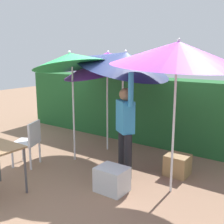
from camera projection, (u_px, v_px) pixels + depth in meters
ground_plane at (103, 172)px, 5.23m from camera, size 24.00×24.00×0.00m
hedge_row at (157, 111)px, 6.79m from camera, size 8.00×0.70×1.59m
umbrella_rainbow at (124, 60)px, 5.36m from camera, size 1.86×1.84×2.45m
umbrella_orange at (178, 54)px, 4.07m from camera, size 2.02×2.01×2.44m
umbrella_yellow at (71, 60)px, 5.41m from camera, size 1.55×1.53×2.38m
umbrella_navy at (108, 61)px, 6.01m from camera, size 2.10×2.05×2.51m
person_vendor at (125, 126)px, 4.90m from camera, size 0.50×0.39×1.88m
chair_plastic at (29, 141)px, 5.45m from camera, size 0.58×0.58×0.89m
cooler_box at (112, 179)px, 4.48m from camera, size 0.48×0.40×0.40m
crate_cardboard at (177, 165)px, 5.08m from camera, size 0.41×0.39×0.38m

